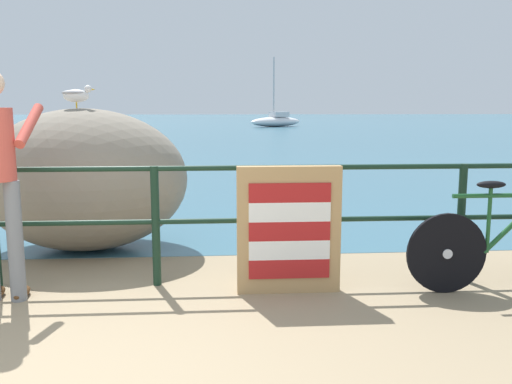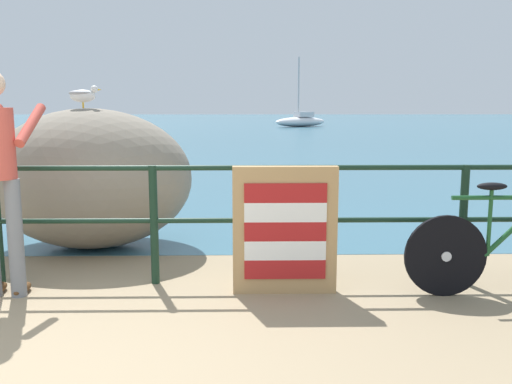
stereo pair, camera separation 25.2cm
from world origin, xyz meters
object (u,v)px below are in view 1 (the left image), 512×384
folded_deckchair_stack (289,230)px  breakwater_boulder_main (85,180)px  bicycle (509,245)px  seagull (76,94)px  sailboat (276,121)px

folded_deckchair_stack → breakwater_boulder_main: bearing=142.5°
folded_deckchair_stack → bicycle: bearing=-3.1°
folded_deckchair_stack → seagull: 2.72m
folded_deckchair_stack → breakwater_boulder_main: size_ratio=0.49×
folded_deckchair_stack → sailboat: 35.41m
bicycle → breakwater_boulder_main: 4.11m
sailboat → folded_deckchair_stack: bearing=51.1°
breakwater_boulder_main → seagull: bearing=-138.0°
sailboat → breakwater_boulder_main: bearing=47.5°
breakwater_boulder_main → bicycle: bearing=-23.1°
folded_deckchair_stack → breakwater_boulder_main: breakwater_boulder_main is taller
bicycle → seagull: bearing=157.1°
breakwater_boulder_main → sailboat: (5.57, 33.72, -0.32)m
breakwater_boulder_main → sailboat: 34.18m
folded_deckchair_stack → sailboat: (3.61, 35.22, -0.10)m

